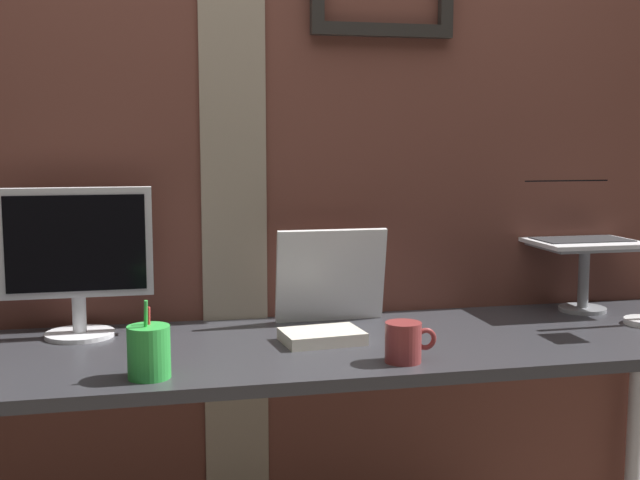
{
  "coord_description": "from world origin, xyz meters",
  "views": [
    {
      "loc": [
        -0.38,
        -1.94,
        1.25
      ],
      "look_at": [
        0.07,
        0.09,
        0.99
      ],
      "focal_mm": 44.91,
      "sensor_mm": 36.0,
      "label": 1
    }
  ],
  "objects_px": {
    "laptop": "(575,226)",
    "monitor": "(77,252)",
    "whiteboard_panel": "(331,276)",
    "pen_cup": "(149,352)",
    "coffee_mug": "(404,342)"
  },
  "relations": [
    {
      "from": "laptop",
      "to": "monitor",
      "type": "bearing_deg",
      "value": -177.54
    },
    {
      "from": "whiteboard_panel",
      "to": "laptop",
      "type": "bearing_deg",
      "value": 2.73
    },
    {
      "from": "monitor",
      "to": "pen_cup",
      "type": "xyz_separation_m",
      "value": [
        0.18,
        -0.41,
        -0.17
      ]
    },
    {
      "from": "pen_cup",
      "to": "coffee_mug",
      "type": "height_order",
      "value": "pen_cup"
    },
    {
      "from": "coffee_mug",
      "to": "laptop",
      "type": "bearing_deg",
      "value": 34.12
    },
    {
      "from": "whiteboard_panel",
      "to": "coffee_mug",
      "type": "height_order",
      "value": "whiteboard_panel"
    },
    {
      "from": "laptop",
      "to": "coffee_mug",
      "type": "bearing_deg",
      "value": -145.88
    },
    {
      "from": "laptop",
      "to": "pen_cup",
      "type": "distance_m",
      "value": 1.38
    },
    {
      "from": "laptop",
      "to": "coffee_mug",
      "type": "distance_m",
      "value": 0.87
    },
    {
      "from": "laptop",
      "to": "coffee_mug",
      "type": "height_order",
      "value": "laptop"
    },
    {
      "from": "monitor",
      "to": "laptop",
      "type": "height_order",
      "value": "laptop"
    },
    {
      "from": "pen_cup",
      "to": "coffee_mug",
      "type": "bearing_deg",
      "value": -0.01
    },
    {
      "from": "monitor",
      "to": "whiteboard_panel",
      "type": "xyz_separation_m",
      "value": [
        0.68,
        0.03,
        -0.09
      ]
    },
    {
      "from": "laptop",
      "to": "coffee_mug",
      "type": "xyz_separation_m",
      "value": [
        -0.7,
        -0.47,
        -0.2
      ]
    },
    {
      "from": "whiteboard_panel",
      "to": "pen_cup",
      "type": "distance_m",
      "value": 0.67
    }
  ]
}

